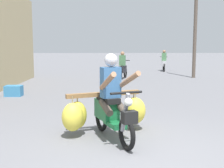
{
  "coord_description": "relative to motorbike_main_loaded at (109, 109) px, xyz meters",
  "views": [
    {
      "loc": [
        -0.48,
        -4.39,
        1.73
      ],
      "look_at": [
        -0.41,
        1.88,
        0.9
      ],
      "focal_mm": 47.5,
      "sensor_mm": 36.0,
      "label": 1
    }
  ],
  "objects": [
    {
      "name": "ground_plane",
      "position": [
        0.48,
        -1.15,
        -0.52
      ],
      "size": [
        120.0,
        120.0,
        0.0
      ],
      "primitive_type": "plane",
      "color": "slate"
    },
    {
      "name": "motorbike_main_loaded",
      "position": [
        0.0,
        0.0,
        0.0
      ],
      "size": [
        1.73,
        1.82,
        1.58
      ],
      "color": "black",
      "rests_on": "ground"
    },
    {
      "name": "motorbike_distant_ahead_right",
      "position": [
        3.67,
        14.12,
        0.04
      ],
      "size": [
        0.51,
        1.62,
        1.4
      ],
      "color": "black",
      "rests_on": "ground"
    },
    {
      "name": "utility_pole",
      "position": [
        4.51,
        10.06,
        2.97
      ],
      "size": [
        0.18,
        0.18,
        6.99
      ],
      "primitive_type": "cylinder",
      "color": "brown",
      "rests_on": "ground"
    },
    {
      "name": "produce_crate",
      "position": [
        -3.24,
        4.45,
        -0.34
      ],
      "size": [
        0.56,
        0.4,
        0.36
      ],
      "primitive_type": "cube",
      "color": "teal",
      "rests_on": "ground"
    },
    {
      "name": "motorbike_distant_ahead_left",
      "position": [
        0.71,
        9.57,
        0.04
      ],
      "size": [
        0.66,
        1.58,
        1.4
      ],
      "color": "black",
      "rests_on": "ground"
    }
  ]
}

